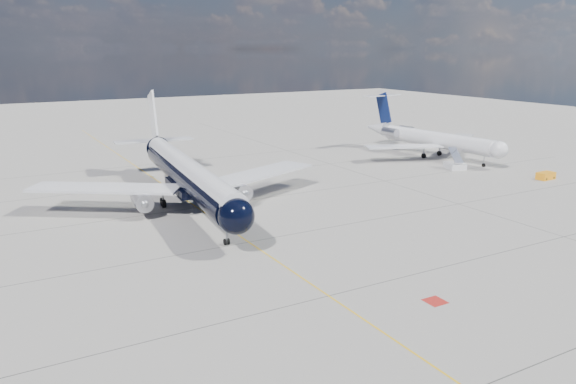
% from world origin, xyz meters
% --- Properties ---
extents(ground, '(320.00, 320.00, 0.00)m').
position_xyz_m(ground, '(0.00, 30.00, 0.00)').
color(ground, gray).
rests_on(ground, ground).
extents(taxiway_centerline, '(0.16, 160.00, 0.01)m').
position_xyz_m(taxiway_centerline, '(0.00, 25.00, 0.00)').
color(taxiway_centerline, '#DFAB0B').
rests_on(taxiway_centerline, ground).
extents(red_marking, '(1.60, 1.60, 0.01)m').
position_xyz_m(red_marking, '(6.80, -10.00, 0.00)').
color(red_marking, maroon).
rests_on(red_marking, ground).
extents(main_airliner, '(37.79, 46.21, 13.35)m').
position_xyz_m(main_airliner, '(-0.61, 27.14, 4.14)').
color(main_airliner, black).
rests_on(main_airliner, ground).
extents(regional_jet, '(28.48, 32.86, 11.12)m').
position_xyz_m(regional_jet, '(49.99, 37.26, 3.51)').
color(regional_jet, silver).
rests_on(regional_jet, ground).
extents(boarding_stair, '(3.59, 4.00, 3.67)m').
position_xyz_m(boarding_stair, '(45.88, 26.24, 0.68)').
color(boarding_stair, silver).
rests_on(boarding_stair, ground).
extents(service_tug, '(2.90, 1.77, 1.12)m').
position_xyz_m(service_tug, '(52.25, 13.72, 0.54)').
color(service_tug, orange).
rests_on(service_tug, ground).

